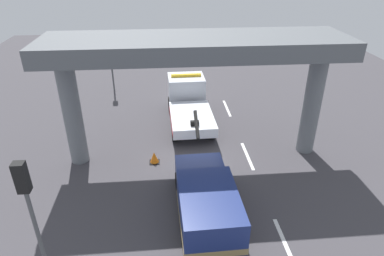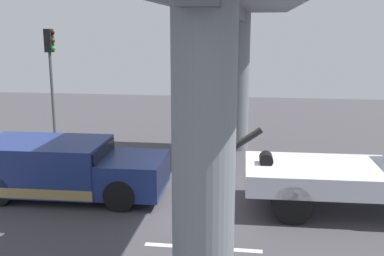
% 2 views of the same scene
% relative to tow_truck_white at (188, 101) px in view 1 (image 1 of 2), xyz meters
% --- Properties ---
extents(ground_plane, '(60.00, 40.00, 0.10)m').
position_rel_tow_truck_white_xyz_m(ground_plane, '(-4.70, -0.02, -1.25)').
color(ground_plane, '#423F44').
extents(lane_stripe_west, '(2.60, 0.16, 0.01)m').
position_rel_tow_truck_white_xyz_m(lane_stripe_west, '(-10.70, -2.72, -1.20)').
color(lane_stripe_west, silver).
rests_on(lane_stripe_west, ground).
extents(lane_stripe_mid, '(2.60, 0.16, 0.01)m').
position_rel_tow_truck_white_xyz_m(lane_stripe_mid, '(-4.70, -2.72, -1.20)').
color(lane_stripe_mid, silver).
rests_on(lane_stripe_mid, ground).
extents(lane_stripe_east, '(2.60, 0.16, 0.01)m').
position_rel_tow_truck_white_xyz_m(lane_stripe_east, '(1.30, -2.72, -1.20)').
color(lane_stripe_east, silver).
rests_on(lane_stripe_east, ground).
extents(tow_truck_white, '(7.28, 2.53, 2.46)m').
position_rel_tow_truck_white_xyz_m(tow_truck_white, '(0.00, 0.00, 0.00)').
color(tow_truck_white, silver).
rests_on(tow_truck_white, ground).
extents(towed_van_green, '(5.25, 2.32, 1.58)m').
position_rel_tow_truck_white_xyz_m(towed_van_green, '(-8.99, -0.02, -0.42)').
color(towed_van_green, navy).
rests_on(towed_van_green, ground).
extents(overpass_structure, '(3.60, 13.78, 6.13)m').
position_rel_tow_truck_white_xyz_m(overpass_structure, '(-4.33, -0.02, 4.00)').
color(overpass_structure, slate).
rests_on(overpass_structure, ground).
extents(traffic_light_near, '(0.39, 0.32, 4.70)m').
position_rel_tow_truck_white_xyz_m(traffic_light_near, '(-11.68, 5.28, 2.20)').
color(traffic_light_near, '#515456').
rests_on(traffic_light_near, ground).
extents(traffic_light_far, '(0.39, 0.32, 3.98)m').
position_rel_tow_truck_white_xyz_m(traffic_light_far, '(5.32, 5.28, 1.71)').
color(traffic_light_far, '#515456').
rests_on(traffic_light_far, ground).
extents(traffic_cone_orange, '(0.50, 0.50, 0.60)m').
position_rel_tow_truck_white_xyz_m(traffic_cone_orange, '(-4.88, 2.10, -0.92)').
color(traffic_cone_orange, orange).
rests_on(traffic_cone_orange, ground).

